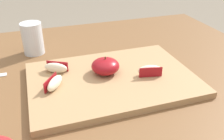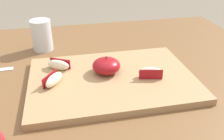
{
  "view_description": "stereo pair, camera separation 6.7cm",
  "coord_description": "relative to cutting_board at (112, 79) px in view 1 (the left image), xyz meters",
  "views": [
    {
      "loc": [
        -0.12,
        -0.59,
        1.13
      ],
      "look_at": [
        0.06,
        -0.03,
        0.8
      ],
      "focal_mm": 40.35,
      "sensor_mm": 36.0,
      "label": 1
    },
    {
      "loc": [
        -0.06,
        -0.61,
        1.13
      ],
      "look_at": [
        0.06,
        -0.03,
        0.8
      ],
      "focal_mm": 40.35,
      "sensor_mm": 36.0,
      "label": 2
    }
  ],
  "objects": [
    {
      "name": "dining_table",
      "position": [
        -0.06,
        0.03,
        -0.11
      ],
      "size": [
        1.23,
        0.95,
        0.77
      ],
      "color": "brown",
      "rests_on": "ground_plane"
    },
    {
      "name": "cutting_board",
      "position": [
        0.0,
        0.0,
        0.0
      ],
      "size": [
        0.44,
        0.31,
        0.02
      ],
      "color": "#A37F56",
      "rests_on": "dining_table"
    },
    {
      "name": "apple_half_skin_up",
      "position": [
        -0.01,
        0.02,
        0.03
      ],
      "size": [
        0.08,
        0.08,
        0.05
      ],
      "color": "maroon",
      "rests_on": "cutting_board"
    },
    {
      "name": "apple_wedge_near_knife",
      "position": [
        0.1,
        -0.02,
        0.02
      ],
      "size": [
        0.07,
        0.04,
        0.03
      ],
      "color": "#F4EACC",
      "rests_on": "cutting_board"
    },
    {
      "name": "apple_wedge_left",
      "position": [
        -0.15,
        -0.01,
        0.02
      ],
      "size": [
        0.06,
        0.07,
        0.03
      ],
      "color": "#F4EACC",
      "rests_on": "cutting_board"
    },
    {
      "name": "apple_wedge_middle",
      "position": [
        -0.14,
        0.07,
        0.02
      ],
      "size": [
        0.07,
        0.05,
        0.03
      ],
      "color": "#F4EACC",
      "rests_on": "cutting_board"
    },
    {
      "name": "drinking_glass_water",
      "position": [
        -0.19,
        0.26,
        0.04
      ],
      "size": [
        0.07,
        0.07,
        0.1
      ],
      "color": "silver",
      "rests_on": "dining_table"
    }
  ]
}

